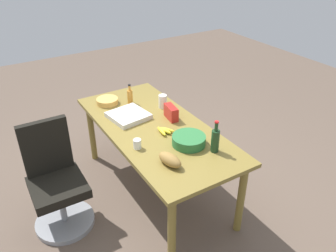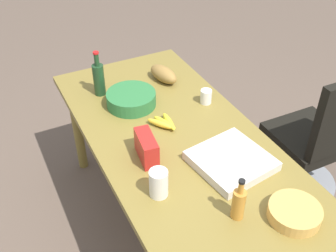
# 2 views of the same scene
# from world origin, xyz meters

# --- Properties ---
(ground_plane) EXTENTS (10.00, 10.00, 0.00)m
(ground_plane) POSITION_xyz_m (0.00, 0.00, 0.00)
(ground_plane) COLOR brown
(conference_table) EXTENTS (1.99, 0.92, 0.79)m
(conference_table) POSITION_xyz_m (0.00, 0.00, 0.71)
(conference_table) COLOR olive
(conference_table) RESTS_ON ground
(office_chair) EXTENTS (0.56, 0.56, 1.04)m
(office_chair) POSITION_xyz_m (-0.08, -1.01, 0.40)
(office_chair) COLOR gray
(office_chair) RESTS_ON ground
(mayo_jar) EXTENTS (0.10, 0.10, 0.14)m
(mayo_jar) POSITION_xyz_m (-0.32, 0.28, 0.87)
(mayo_jar) COLOR white
(mayo_jar) RESTS_ON conference_table
(bread_loaf) EXTENTS (0.26, 0.16, 0.10)m
(bread_loaf) POSITION_xyz_m (0.61, -0.20, 0.84)
(bread_loaf) COLOR olive
(bread_loaf) RESTS_ON conference_table
(wine_bottle) EXTENTS (0.08, 0.08, 0.30)m
(wine_bottle) POSITION_xyz_m (0.64, 0.23, 0.91)
(wine_bottle) COLOR #1D3D20
(wine_bottle) RESTS_ON conference_table
(dressing_bottle) EXTENTS (0.07, 0.07, 0.22)m
(dressing_bottle) POSITION_xyz_m (-0.60, 0.02, 0.88)
(dressing_bottle) COLOR #CA852F
(dressing_bottle) RESTS_ON conference_table
(chip_bag_red) EXTENTS (0.21, 0.11, 0.14)m
(chip_bag_red) POSITION_xyz_m (-0.06, 0.22, 0.86)
(chip_bag_red) COLOR red
(chip_bag_red) RESTS_ON conference_table
(pizza_box) EXTENTS (0.41, 0.41, 0.05)m
(pizza_box) POSITION_xyz_m (-0.30, -0.15, 0.82)
(pizza_box) COLOR silver
(pizza_box) RESTS_ON conference_table
(banana_bunch) EXTENTS (0.17, 0.14, 0.04)m
(banana_bunch) POSITION_xyz_m (0.15, 0.02, 0.82)
(banana_bunch) COLOR yellow
(banana_bunch) RESTS_ON conference_table
(paper_cup) EXTENTS (0.09, 0.09, 0.09)m
(paper_cup) POSITION_xyz_m (0.25, -0.32, 0.84)
(paper_cup) COLOR white
(paper_cup) RESTS_ON conference_table
(salad_bowl) EXTENTS (0.35, 0.35, 0.09)m
(salad_bowl) POSITION_xyz_m (0.43, 0.10, 0.84)
(salad_bowl) COLOR #2C7139
(salad_bowl) RESTS_ON conference_table
(chip_bowl) EXTENTS (0.27, 0.27, 0.06)m
(chip_bowl) POSITION_xyz_m (-0.72, -0.20, 0.82)
(chip_bowl) COLOR #DFA951
(chip_bowl) RESTS_ON conference_table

